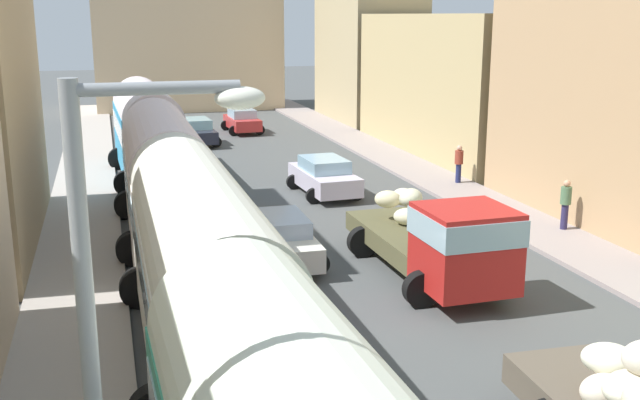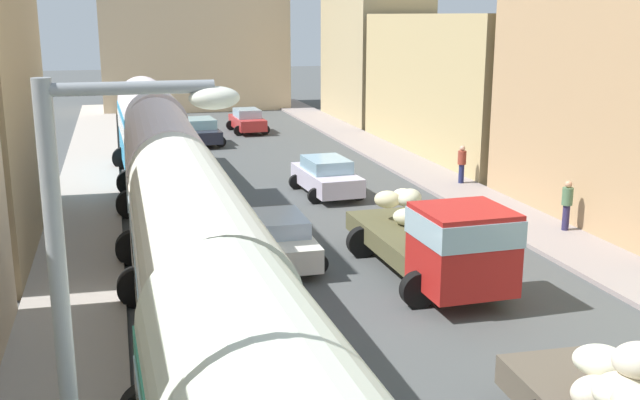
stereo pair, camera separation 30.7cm
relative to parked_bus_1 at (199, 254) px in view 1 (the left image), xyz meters
The scene contains 18 objects.
ground_plane 12.59m from the parked_bus_1, 68.20° to the left, with size 154.00×154.00×0.00m, color #494B4C.
sidewalk_left 12.00m from the parked_bus_1, 102.98° to the left, with size 2.50×70.00×0.14m, color #ABA197.
sidewalk_right 16.65m from the parked_bus_1, 44.14° to the left, with size 2.50×70.00×0.14m, color gray.
building_right_2 17.23m from the parked_bus_1, 25.16° to the left, with size 4.90×10.24×10.84m.
building_right_3 26.08m from the parked_bus_1, 51.90° to the left, with size 5.95×14.95×7.02m.
building_right_4 36.94m from the parked_bus_1, 65.17° to the left, with size 5.22×9.56×9.63m.
distant_church 43.88m from the parked_bus_1, 83.95° to the left, with size 13.64×6.32×18.50m.
parked_bus_1 is the anchor object (origin of this frame).
parked_bus_2 9.00m from the parked_bus_1, 90.00° to the left, with size 3.25×8.53×4.06m.
parked_bus_3 18.00m from the parked_bus_1, 90.00° to the left, with size 3.38×8.88×4.14m.
cargo_truck_1 7.04m from the parked_bus_1, 20.42° to the left, with size 3.09×6.95×2.46m.
car_0 14.85m from the parked_bus_1, 63.75° to the left, with size 2.47×4.27×1.47m.
car_1 30.93m from the parked_bus_1, 78.23° to the left, with size 2.28×3.91×1.43m.
car_2 6.43m from the parked_bus_1, 62.08° to the left, with size 2.33×4.20×1.40m.
car_3 26.85m from the parked_bus_1, 83.44° to the left, with size 2.44×4.25×1.44m.
pedestrian_0 18.16m from the parked_bus_1, 46.93° to the left, with size 0.47×0.47×1.72m.
pedestrian_1 13.91m from the parked_bus_1, 25.03° to the left, with size 0.47×0.47×1.79m.
streetlamp_near 8.64m from the parked_bus_1, 101.40° to the right, with size 1.69×0.28×6.47m.
Camera 1 is at (-6.22, 0.82, 6.96)m, focal length 42.15 mm.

